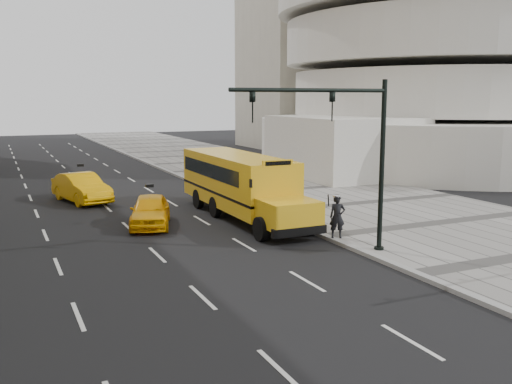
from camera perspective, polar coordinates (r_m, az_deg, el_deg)
name	(u,v)px	position (r m, az deg, el deg)	size (l,w,h in m)	color
ground	(150,225)	(26.49, -10.58, -3.29)	(140.00, 140.00, 0.00)	black
sidewalk_museum	(367,203)	(31.54, 11.04, -1.13)	(12.00, 140.00, 0.15)	gray
curb_museum	(268,213)	(28.49, 1.19, -2.08)	(0.30, 140.00, 0.15)	gray
guggenheim	(408,12)	(56.83, 14.98, 17.03)	(33.20, 42.20, 35.00)	silver
school_bus	(239,181)	(27.72, -1.72, 1.14)	(2.96, 11.56, 3.19)	gold
taxi_near	(150,211)	(26.18, -10.53, -1.83)	(1.69, 4.21, 1.43)	#FBAF05
taxi_far	(81,188)	(33.13, -17.05, 0.40)	(1.69, 4.85, 1.60)	#FBAF05
pedestrian	(337,217)	(23.18, 8.13, -2.46)	(0.63, 0.42, 1.74)	black
traffic_signal	(350,145)	(20.42, 9.39, 4.62)	(6.18, 0.36, 6.40)	black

